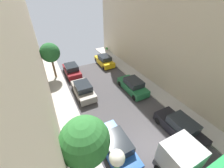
% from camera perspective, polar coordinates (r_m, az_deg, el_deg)
% --- Properties ---
extents(ground, '(32.00, 32.00, 0.00)m').
position_cam_1_polar(ground, '(12.17, 15.98, -23.02)').
color(ground, '#423F42').
extents(sidewalk_right, '(2.00, 44.00, 0.15)m').
position_cam_1_polar(sidewalk_right, '(15.10, 30.80, -13.13)').
color(sidewalk_right, '#B7B2A8').
rests_on(sidewalk_right, ground).
extents(parked_car_left_2, '(1.78, 4.20, 1.57)m').
position_cam_1_polar(parked_car_left_2, '(10.90, 1.72, -23.98)').
color(parked_car_left_2, '#194799').
rests_on(parked_car_left_2, ground).
extents(parked_car_left_3, '(1.78, 4.20, 1.57)m').
position_cam_1_polar(parked_car_left_3, '(15.99, -11.64, -2.31)').
color(parked_car_left_3, gray).
rests_on(parked_car_left_3, ground).
extents(parked_car_left_4, '(1.78, 4.20, 1.57)m').
position_cam_1_polar(parked_car_left_4, '(20.42, -16.06, 5.44)').
color(parked_car_left_4, maroon).
rests_on(parked_car_left_4, ground).
extents(parked_car_right_1, '(1.78, 4.20, 1.57)m').
position_cam_1_polar(parked_car_right_1, '(13.09, 25.99, -15.60)').
color(parked_car_right_1, black).
rests_on(parked_car_right_1, ground).
extents(parked_car_right_2, '(1.78, 4.20, 1.57)m').
position_cam_1_polar(parked_car_right_2, '(16.51, 8.47, -0.68)').
color(parked_car_right_2, '#1E6638').
rests_on(parked_car_right_2, ground).
extents(parked_car_right_3, '(1.78, 4.20, 1.57)m').
position_cam_1_polar(parked_car_right_3, '(22.55, -3.11, 9.48)').
color(parked_car_right_3, gold).
rests_on(parked_car_right_3, ground).
extents(street_tree_0, '(2.53, 2.53, 4.93)m').
position_cam_1_polar(street_tree_0, '(7.52, -10.95, -21.90)').
color(street_tree_0, brown).
rests_on(street_tree_0, sidewalk_left).
extents(street_tree_2, '(2.38, 2.38, 4.64)m').
position_cam_1_polar(street_tree_2, '(19.25, -23.88, 11.52)').
color(street_tree_2, brown).
rests_on(street_tree_2, sidewalk_left).
extents(potted_plant_2, '(0.46, 0.46, 0.75)m').
position_cam_1_polar(potted_plant_2, '(27.93, -2.14, 14.01)').
color(potted_plant_2, '#B2A899').
rests_on(potted_plant_2, sidewalk_right).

